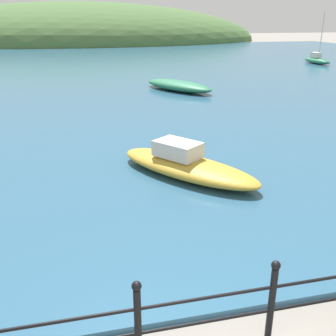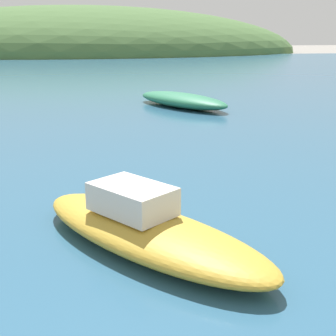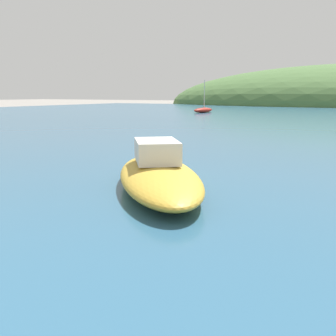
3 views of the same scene
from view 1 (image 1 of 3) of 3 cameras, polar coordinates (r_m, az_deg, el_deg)
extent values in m
cube|color=#2D5B7A|center=(34.46, -11.15, 14.05)|extent=(80.00, 60.00, 0.10)
ellipsoid|color=#476B38|center=(73.45, -12.75, 17.44)|extent=(63.13, 34.72, 13.02)
cylinder|color=black|center=(5.11, -4.38, -22.02)|extent=(0.09, 0.09, 1.10)
sphere|color=black|center=(4.72, -4.59, -16.71)|extent=(0.12, 0.12, 0.12)
cylinder|color=black|center=(5.56, 14.77, -18.56)|extent=(0.09, 0.09, 1.10)
sphere|color=black|center=(5.21, 15.39, -13.46)|extent=(0.12, 0.12, 0.12)
cylinder|color=black|center=(5.09, 5.83, -18.20)|extent=(5.26, 0.04, 0.04)
cylinder|color=black|center=(5.33, 5.67, -21.28)|extent=(5.26, 0.04, 0.04)
ellipsoid|color=#287551|center=(38.93, 20.81, 14.34)|extent=(1.12, 3.57, 0.51)
cube|color=silver|center=(39.10, 20.68, 15.09)|extent=(0.59, 1.01, 0.46)
cylinder|color=beige|center=(38.64, 21.40, 17.52)|extent=(0.07, 0.07, 3.90)
ellipsoid|color=#287551|center=(22.87, 1.51, 11.87)|extent=(3.82, 4.98, 0.56)
ellipsoid|color=gold|center=(10.38, 2.80, 0.13)|extent=(3.70, 4.24, 0.46)
cube|color=silver|center=(10.42, 1.43, 2.76)|extent=(1.34, 1.42, 0.41)
camera|label=2|loc=(3.89, 17.32, 6.09)|focal=50.00mm
camera|label=3|loc=(7.41, 46.50, -3.14)|focal=42.00mm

